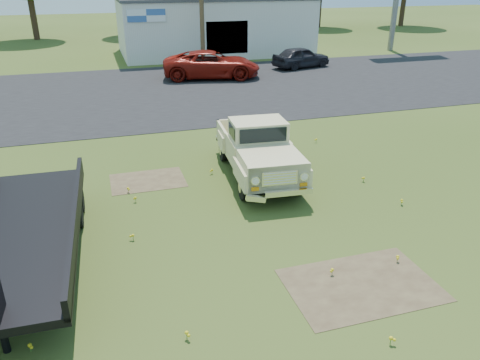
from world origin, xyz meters
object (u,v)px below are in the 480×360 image
vintage_pickup_truck (258,148)px  dark_sedan (301,57)px  red_pickup (212,65)px  flatbed_trailer (20,227)px

vintage_pickup_truck → dark_sedan: vintage_pickup_truck is taller
dark_sedan → vintage_pickup_truck: bearing=137.8°
vintage_pickup_truck → dark_sedan: (8.62, 16.16, -0.22)m
vintage_pickup_truck → red_pickup: bearing=86.1°
flatbed_trailer → red_pickup: flatbed_trailer is taller
red_pickup → dark_sedan: (6.42, 1.49, -0.12)m
red_pickup → dark_sedan: size_ratio=1.44×
flatbed_trailer → dark_sedan: flatbed_trailer is taller
flatbed_trailer → dark_sedan: bearing=54.0°
vintage_pickup_truck → red_pickup: vintage_pickup_truck is taller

